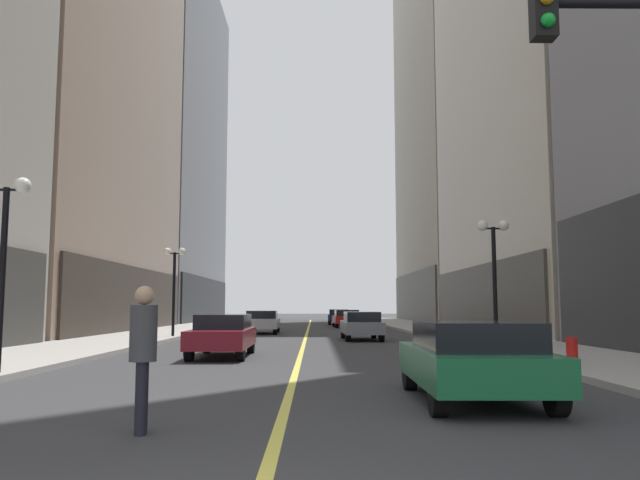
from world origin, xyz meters
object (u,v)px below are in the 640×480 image
object	(u,v)px
car_red	(346,318)
street_lamp_right_mid	(494,255)
fire_hydrant_right	(572,353)
street_lamp_left_near	(5,230)
car_silver	(262,321)
car_navy	(339,316)
car_green	(473,358)
pedestrian_with_orange_bag	(143,346)
car_maroon	(223,334)
car_grey	(361,325)
street_lamp_left_far	(174,272)

from	to	relation	value
car_red	street_lamp_right_mid	xyz separation A→B (m)	(3.55, -27.05, 2.54)
car_red	fire_hydrant_right	distance (m)	32.15
street_lamp_left_near	car_silver	bearing A→B (deg)	80.76
car_navy	street_lamp_left_near	xyz separation A→B (m)	(-8.96, -41.65, 2.54)
car_green	pedestrian_with_orange_bag	world-z (taller)	pedestrian_with_orange_bag
car_maroon	street_lamp_left_near	distance (m)	7.70
car_grey	street_lamp_left_far	distance (m)	9.45
car_green	street_lamp_left_near	bearing A→B (deg)	160.85
car_navy	pedestrian_with_orange_bag	distance (m)	47.71
street_lamp_left_far	car_green	bearing A→B (deg)	-64.81
street_lamp_left_far	car_silver	bearing A→B (deg)	59.36
street_lamp_left_far	car_grey	bearing A→B (deg)	-5.84
car_green	street_lamp_left_far	size ratio (longest dim) A/B	0.95
car_red	street_lamp_right_mid	distance (m)	27.40
car_red	street_lamp_right_mid	world-z (taller)	street_lamp_right_mid
car_green	street_lamp_left_near	xyz separation A→B (m)	(-9.48, 3.29, 2.54)
street_lamp_right_mid	car_silver	bearing A→B (deg)	118.83
car_maroon	fire_hydrant_right	size ratio (longest dim) A/B	5.67
car_red	street_lamp_left_near	size ratio (longest dim) A/B	1.08
car_green	car_navy	size ratio (longest dim) A/B	0.92
car_green	car_navy	xyz separation A→B (m)	(-0.52, 44.95, 0.00)
street_lamp_left_far	street_lamp_right_mid	distance (m)	16.24
car_grey	car_navy	bearing A→B (deg)	90.22
street_lamp_left_near	car_grey	bearing A→B (deg)	60.39
car_maroon	pedestrian_with_orange_bag	xyz separation A→B (m)	(0.73, -11.94, 0.35)
car_green	car_silver	distance (m)	27.16
street_lamp_right_mid	street_lamp_left_far	bearing A→B (deg)	142.02
street_lamp_left_far	street_lamp_right_mid	xyz separation A→B (m)	(12.80, -9.99, 0.00)
pedestrian_with_orange_bag	street_lamp_right_mid	bearing A→B (deg)	57.58
car_navy	street_lamp_left_far	size ratio (longest dim) A/B	1.03
car_maroon	fire_hydrant_right	distance (m)	10.16
car_navy	street_lamp_left_near	distance (m)	42.68
car_green	car_maroon	bearing A→B (deg)	120.42
pedestrian_with_orange_bag	street_lamp_left_far	size ratio (longest dim) A/B	0.41
car_red	street_lamp_left_far	xyz separation A→B (m)	(-9.25, -17.06, 2.54)
car_red	car_grey	bearing A→B (deg)	-90.60
car_grey	car_silver	distance (m)	9.02
car_silver	pedestrian_with_orange_bag	size ratio (longest dim) A/B	2.40
car_navy	car_red	bearing A→B (deg)	-87.86
pedestrian_with_orange_bag	street_lamp_right_mid	world-z (taller)	street_lamp_right_mid
car_grey	street_lamp_right_mid	size ratio (longest dim) A/B	0.98
street_lamp_right_mid	fire_hydrant_right	size ratio (longest dim) A/B	5.54
car_maroon	pedestrian_with_orange_bag	distance (m)	11.97
car_maroon	car_red	bearing A→B (deg)	79.29
street_lamp_left_near	street_lamp_left_far	world-z (taller)	same
street_lamp_left_far	fire_hydrant_right	world-z (taller)	street_lamp_left_far
car_navy	street_lamp_left_near	bearing A→B (deg)	-102.14
car_maroon	fire_hydrant_right	xyz separation A→B (m)	(9.32, -4.04, -0.32)
car_silver	pedestrian_with_orange_bag	distance (m)	29.14
car_silver	fire_hydrant_right	bearing A→B (deg)	-65.85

